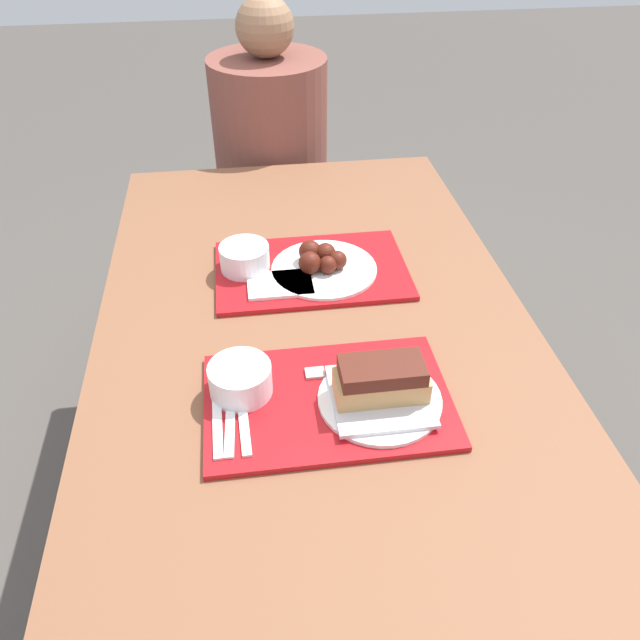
{
  "coord_description": "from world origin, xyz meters",
  "views": [
    {
      "loc": [
        -0.13,
        -0.96,
        1.55
      ],
      "look_at": [
        0.0,
        -0.01,
        0.78
      ],
      "focal_mm": 35.0,
      "sensor_mm": 36.0,
      "label": 1
    }
  ],
  "objects": [
    {
      "name": "plastic_knife_near",
      "position": [
        -0.16,
        -0.22,
        0.76
      ],
      "size": [
        0.02,
        0.17,
        0.0
      ],
      "color": "white",
      "rests_on": "tray_near"
    },
    {
      "name": "picnic_bench_far",
      "position": [
        0.0,
        1.03,
        0.39
      ],
      "size": [
        0.85,
        0.28,
        0.46
      ],
      "color": "brown",
      "rests_on": "ground_plane"
    },
    {
      "name": "tray_near",
      "position": [
        -0.01,
        -0.19,
        0.75
      ],
      "size": [
        0.44,
        0.28,
        0.01
      ],
      "color": "#B21419",
      "rests_on": "picnic_table"
    },
    {
      "name": "plastic_fork_near",
      "position": [
        -0.18,
        -0.22,
        0.76
      ],
      "size": [
        0.02,
        0.17,
        0.0
      ],
      "color": "white",
      "rests_on": "tray_near"
    },
    {
      "name": "picnic_table",
      "position": [
        0.0,
        0.0,
        0.65
      ],
      "size": [
        0.9,
        1.62,
        0.74
      ],
      "color": "brown",
      "rests_on": "ground_plane"
    },
    {
      "name": "napkin_far",
      "position": [
        -0.06,
        0.16,
        0.76
      ],
      "size": [
        0.14,
        0.1,
        0.01
      ],
      "color": "white",
      "rests_on": "tray_far"
    },
    {
      "name": "brisket_sandwich_plate",
      "position": [
        0.08,
        -0.21,
        0.78
      ],
      "size": [
        0.22,
        0.22,
        0.09
      ],
      "color": "white",
      "rests_on": "tray_near"
    },
    {
      "name": "bowl_coleslaw_near",
      "position": [
        -0.16,
        -0.16,
        0.78
      ],
      "size": [
        0.11,
        0.11,
        0.06
      ],
      "color": "silver",
      "rests_on": "tray_near"
    },
    {
      "name": "wings_plate_far",
      "position": [
        0.04,
        0.21,
        0.77
      ],
      "size": [
        0.24,
        0.24,
        0.06
      ],
      "color": "white",
      "rests_on": "tray_far"
    },
    {
      "name": "condiment_packet",
      "position": [
        -0.02,
        -0.13,
        0.76
      ],
      "size": [
        0.04,
        0.03,
        0.01
      ],
      "color": "#A59E93",
      "rests_on": "tray_near"
    },
    {
      "name": "plastic_spoon_near",
      "position": [
        -0.2,
        -0.22,
        0.76
      ],
      "size": [
        0.02,
        0.17,
        0.0
      ],
      "color": "white",
      "rests_on": "tray_near"
    },
    {
      "name": "ground_plane",
      "position": [
        0.0,
        0.0,
        0.0
      ],
      "size": [
        12.0,
        12.0,
        0.0
      ],
      "primitive_type": "plane",
      "color": "#4C4742"
    },
    {
      "name": "person_seated_across",
      "position": [
        -0.02,
        1.03,
        0.75
      ],
      "size": [
        0.37,
        0.37,
        0.71
      ],
      "color": "brown",
      "rests_on": "picnic_bench_far"
    },
    {
      "name": "bowl_coleslaw_far",
      "position": [
        -0.14,
        0.24,
        0.78
      ],
      "size": [
        0.11,
        0.11,
        0.06
      ],
      "color": "silver",
      "rests_on": "tray_far"
    },
    {
      "name": "tray_far",
      "position": [
        0.01,
        0.22,
        0.75
      ],
      "size": [
        0.44,
        0.28,
        0.01
      ],
      "color": "#B21419",
      "rests_on": "picnic_table"
    }
  ]
}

